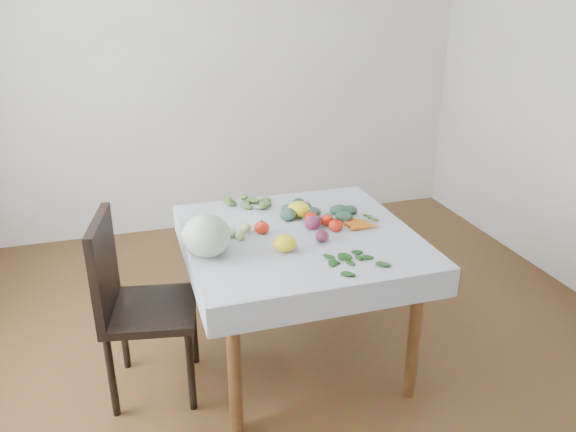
% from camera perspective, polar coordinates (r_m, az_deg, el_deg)
% --- Properties ---
extents(ground, '(4.00, 4.00, 0.00)m').
position_cam_1_polar(ground, '(3.20, 1.05, -14.20)').
color(ground, '#59341C').
extents(back_wall, '(4.00, 0.04, 2.70)m').
position_cam_1_polar(back_wall, '(4.54, -6.94, 15.33)').
color(back_wall, white).
rests_on(back_wall, ground).
extents(table, '(1.00, 1.00, 0.75)m').
position_cam_1_polar(table, '(2.85, 1.14, -3.64)').
color(table, brown).
rests_on(table, ground).
extents(tablecloth, '(1.12, 1.12, 0.01)m').
position_cam_1_polar(tablecloth, '(2.81, 1.16, -1.82)').
color(tablecloth, white).
rests_on(tablecloth, table).
extents(chair, '(0.49, 0.49, 0.94)m').
position_cam_1_polar(chair, '(2.79, -15.70, -7.84)').
color(chair, black).
rests_on(chair, ground).
extents(cabbage, '(0.27, 0.27, 0.20)m').
position_cam_1_polar(cabbage, '(2.57, -8.29, -2.00)').
color(cabbage, '#AFC4A4').
rests_on(cabbage, tablecloth).
extents(tomato_a, '(0.10, 0.10, 0.06)m').
position_cam_1_polar(tomato_a, '(2.80, -2.68, -1.18)').
color(tomato_a, red).
rests_on(tomato_a, tablecloth).
extents(tomato_b, '(0.09, 0.09, 0.06)m').
position_cam_1_polar(tomato_b, '(2.91, 2.35, -0.20)').
color(tomato_b, red).
rests_on(tomato_b, tablecloth).
extents(tomato_c, '(0.08, 0.08, 0.06)m').
position_cam_1_polar(tomato_c, '(2.83, 4.88, -0.97)').
color(tomato_c, red).
rests_on(tomato_c, tablecloth).
extents(tomato_d, '(0.07, 0.07, 0.06)m').
position_cam_1_polar(tomato_d, '(2.89, 4.02, -0.44)').
color(tomato_d, red).
rests_on(tomato_d, tablecloth).
extents(heirloom_back, '(0.13, 0.13, 0.08)m').
position_cam_1_polar(heirloom_back, '(2.99, 1.09, 0.69)').
color(heirloom_back, yellow).
rests_on(heirloom_back, tablecloth).
extents(heirloom_front, '(0.13, 0.13, 0.08)m').
position_cam_1_polar(heirloom_front, '(2.61, -0.32, -2.76)').
color(heirloom_front, yellow).
rests_on(heirloom_front, tablecloth).
extents(onion_a, '(0.09, 0.09, 0.06)m').
position_cam_1_polar(onion_a, '(2.71, 3.49, -2.07)').
color(onion_a, '#591931').
rests_on(onion_a, tablecloth).
extents(onion_b, '(0.08, 0.08, 0.07)m').
position_cam_1_polar(onion_b, '(2.84, 2.51, -0.69)').
color(onion_b, '#591931').
rests_on(onion_b, tablecloth).
extents(tomatillo_cluster, '(0.13, 0.14, 0.05)m').
position_cam_1_polar(tomatillo_cluster, '(2.75, -5.32, -1.79)').
color(tomatillo_cluster, '#BDDA7E').
rests_on(tomatillo_cluster, tablecloth).
extents(carrot_bunch, '(0.17, 0.19, 0.03)m').
position_cam_1_polar(carrot_bunch, '(2.91, 7.38, -0.77)').
color(carrot_bunch, orange).
rests_on(carrot_bunch, tablecloth).
extents(kale_bunch, '(0.32, 0.32, 0.05)m').
position_cam_1_polar(kale_bunch, '(3.02, 3.40, 0.48)').
color(kale_bunch, '#32533E').
rests_on(kale_bunch, tablecloth).
extents(basil_bunch, '(0.28, 0.20, 0.01)m').
position_cam_1_polar(basil_bunch, '(2.53, 6.98, -4.63)').
color(basil_bunch, '#1A5119').
rests_on(basil_bunch, tablecloth).
extents(dill_bunch, '(0.23, 0.23, 0.03)m').
position_cam_1_polar(dill_bunch, '(3.16, -4.04, 1.33)').
color(dill_bunch, '#55813B').
rests_on(dill_bunch, tablecloth).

